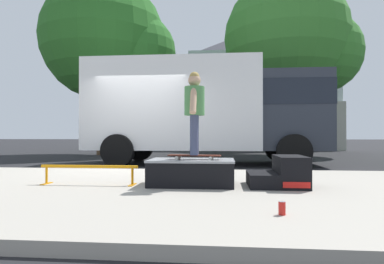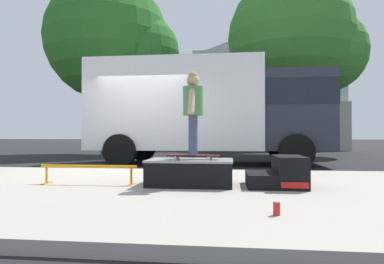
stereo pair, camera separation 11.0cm
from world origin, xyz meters
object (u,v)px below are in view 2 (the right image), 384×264
at_px(skateboard, 193,156).
at_px(street_tree_neighbour, 297,41).
at_px(kicker_ramp, 280,174).
at_px(box_truck, 209,108).
at_px(skate_box, 190,171).
at_px(soda_can, 277,208).
at_px(skater_kid, 193,106).
at_px(street_tree_main, 114,43).
at_px(grind_rail, 88,170).

height_order(skateboard, street_tree_neighbour, street_tree_neighbour).
distance_m(kicker_ramp, box_truck, 5.37).
height_order(kicker_ramp, street_tree_neighbour, street_tree_neighbour).
distance_m(skate_box, soda_can, 2.04).
distance_m(kicker_ramp, skater_kid, 1.61).
bearing_deg(street_tree_main, skater_kid, -64.06).
bearing_deg(kicker_ramp, skater_kid, -179.03).
height_order(skateboard, street_tree_main, street_tree_main).
distance_m(skater_kid, street_tree_main, 11.16).
bearing_deg(street_tree_neighbour, grind_rail, -116.97).
height_order(box_truck, street_tree_neighbour, street_tree_neighbour).
relative_size(box_truck, street_tree_neighbour, 0.87).
bearing_deg(soda_can, kicker_ramp, 80.18).
xyz_separation_m(skater_kid, street_tree_neighbour, (3.56, 10.05, 3.73)).
xyz_separation_m(grind_rail, skater_kid, (1.59, 0.07, 0.96)).
bearing_deg(grind_rail, soda_can, -33.12).
height_order(skate_box, skater_kid, skater_kid).
height_order(soda_can, box_truck, box_truck).
xyz_separation_m(skate_box, grind_rail, (-1.55, -0.09, 0.02)).
distance_m(kicker_ramp, street_tree_main, 12.08).
height_order(grind_rail, soda_can, grind_rail).
relative_size(kicker_ramp, street_tree_main, 0.10).
height_order(skateboard, skater_kid, skater_kid).
relative_size(skater_kid, box_truck, 0.18).
bearing_deg(kicker_ramp, skateboard, -179.03).
distance_m(skate_box, box_truck, 5.20).
height_order(soda_can, street_tree_neighbour, street_tree_neighbour).
distance_m(skateboard, box_truck, 5.16).
height_order(grind_rail, street_tree_neighbour, street_tree_neighbour).
xyz_separation_m(grind_rail, street_tree_neighbour, (5.15, 10.12, 4.69)).
bearing_deg(grind_rail, box_truck, 73.27).
distance_m(skater_kid, box_truck, 5.05).
xyz_separation_m(street_tree_main, street_tree_neighbour, (8.15, 0.60, -0.01)).
bearing_deg(box_truck, grind_rail, -106.73).
bearing_deg(box_truck, street_tree_neighbour, 54.22).
bearing_deg(box_truck, soda_can, -81.41).
distance_m(grind_rail, street_tree_neighbour, 12.29).
distance_m(skate_box, street_tree_main, 11.49).
bearing_deg(street_tree_main, kicker_ramp, -58.10).
distance_m(grind_rail, skater_kid, 1.86).
height_order(grind_rail, street_tree_main, street_tree_main).
bearing_deg(grind_rail, skate_box, 3.45).
bearing_deg(street_tree_neighbour, street_tree_main, -175.81).
bearing_deg(skater_kid, street_tree_main, 115.94).
bearing_deg(kicker_ramp, soda_can, -99.82).
bearing_deg(street_tree_neighbour, kicker_ramp, -102.85).
bearing_deg(box_truck, skater_kid, -89.35).
bearing_deg(box_truck, street_tree_main, 135.80).
xyz_separation_m(grind_rail, soda_can, (2.56, -1.67, -0.16)).
relative_size(grind_rail, street_tree_neighbour, 0.19).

